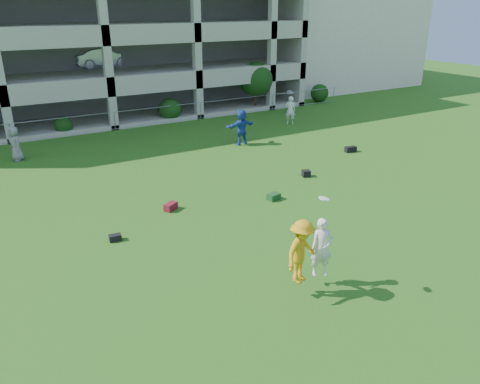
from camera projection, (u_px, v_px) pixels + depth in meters
ground at (297, 264)px, 14.47m from camera, size 100.00×100.00×0.00m
stucco_building at (315, 30)px, 45.77m from camera, size 16.00×14.00×10.00m
bystander_c at (15, 144)px, 23.67m from camera, size 0.78×0.98×1.76m
bystander_d at (242, 127)px, 26.31m from camera, size 1.91×0.76×2.01m
bystander_e at (290, 110)px, 30.85m from camera, size 0.80×0.74×1.84m
bystander_f at (289, 102)px, 33.89m from camera, size 1.24×1.10×1.66m
bag_red_a at (171, 207)px, 18.17m from camera, size 0.63×0.54×0.28m
bag_black_b at (115, 238)px, 15.83m from camera, size 0.42×0.29×0.22m
bag_green_c at (274, 197)px, 19.13m from camera, size 0.56×0.44×0.26m
crate_d at (306, 173)px, 21.67m from camera, size 0.45×0.45×0.30m
bag_black_e at (351, 149)px, 25.26m from camera, size 0.65×0.41×0.30m
frisbee_contest at (306, 251)px, 12.53m from camera, size 1.87×1.04×2.54m
parking_garage at (72, 25)px, 34.32m from camera, size 30.00×14.00×12.00m
fence at (115, 121)px, 29.41m from camera, size 36.06×0.06×1.20m
shrub_row at (177, 98)px, 31.79m from camera, size 34.38×2.52×3.50m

